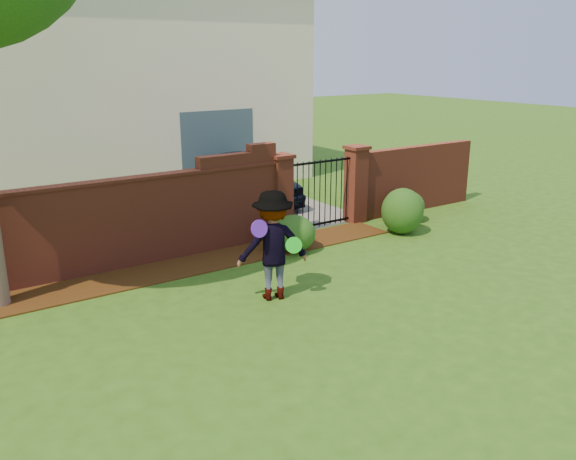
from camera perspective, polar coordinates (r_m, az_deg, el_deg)
ground at (r=9.24m, az=0.71°, el=-9.17°), size 80.00×80.00×0.01m
mulch_bed at (r=11.56m, az=-12.81°, el=-4.07°), size 11.10×1.08×0.03m
brick_wall at (r=11.57m, az=-19.19°, el=0.19°), size 8.70×0.31×2.16m
brick_wall_return at (r=16.01m, az=11.95°, el=4.83°), size 4.00×0.25×1.70m
pillar_left at (r=13.33m, az=-0.70°, el=3.33°), size 0.50×0.50×1.88m
pillar_right at (r=14.64m, az=6.50°, el=4.42°), size 0.50×0.50×1.88m
iron_gate at (r=13.98m, az=3.06°, el=3.50°), size 1.78×0.03×1.60m
driveway at (r=17.43m, az=-4.99°, el=3.23°), size 3.20×8.00×0.01m
house at (r=19.69m, az=-17.71°, el=13.35°), size 12.40×6.40×6.30m
car at (r=16.44m, az=-3.38°, el=4.93°), size 1.97×4.23×1.40m
shrub_left at (r=12.46m, az=0.49°, el=-0.33°), size 0.94×0.94×0.77m
shrub_middle at (r=13.91m, az=10.88°, el=1.79°), size 0.96×0.96×1.06m
shrub_right at (r=15.00m, az=11.30°, el=2.26°), size 0.86×0.86×0.77m
man at (r=9.89m, az=-1.44°, el=-1.54°), size 1.36×1.03×1.87m
frisbee_purple at (r=9.51m, az=-2.77°, el=0.13°), size 0.30×0.10×0.29m
frisbee_green at (r=9.78m, az=0.56°, el=-1.46°), size 0.27×0.20×0.28m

